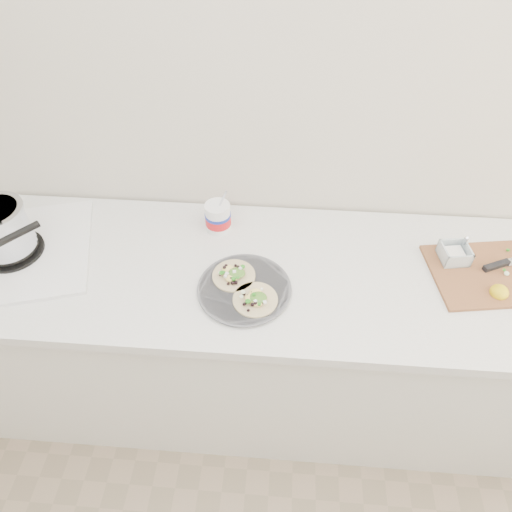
# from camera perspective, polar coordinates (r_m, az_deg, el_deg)

# --- Properties ---
(counter) EXTENTS (2.44, 0.66, 0.90)m
(counter) POSITION_cam_1_polar(r_m,az_deg,el_deg) (1.90, -0.34, -10.38)
(counter) COLOR silver
(counter) RESTS_ON ground
(stove) EXTENTS (0.61, 0.59, 0.24)m
(stove) POSITION_cam_1_polar(r_m,az_deg,el_deg) (1.74, -28.76, 1.99)
(stove) COLOR silver
(stove) RESTS_ON counter
(taco_plate) EXTENTS (0.30, 0.30, 0.04)m
(taco_plate) POSITION_cam_1_polar(r_m,az_deg,el_deg) (1.46, -1.47, -3.91)
(taco_plate) COLOR #525359
(taco_plate) RESTS_ON counter
(tub) EXTENTS (0.09, 0.09, 0.21)m
(tub) POSITION_cam_1_polar(r_m,az_deg,el_deg) (1.64, -4.70, 5.12)
(tub) COLOR white
(tub) RESTS_ON counter
(cutboard) EXTENTS (0.45, 0.34, 0.07)m
(cutboard) POSITION_cam_1_polar(r_m,az_deg,el_deg) (1.71, 27.42, -1.49)
(cutboard) COLOR brown
(cutboard) RESTS_ON counter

